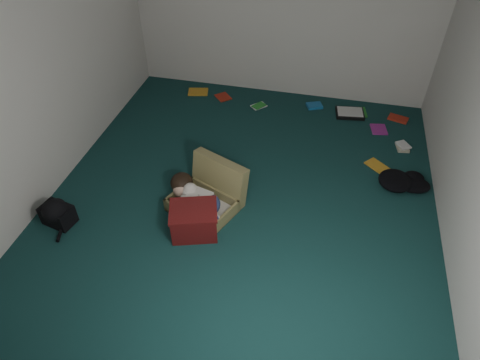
% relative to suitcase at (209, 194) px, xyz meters
% --- Properties ---
extents(floor, '(4.50, 4.50, 0.00)m').
position_rel_suitcase_xyz_m(floor, '(0.31, 0.20, -0.14)').
color(floor, '#143A38').
rests_on(floor, ground).
extents(wall_back, '(4.50, 0.00, 4.50)m').
position_rel_suitcase_xyz_m(wall_back, '(0.31, 2.45, 1.16)').
color(wall_back, silver).
rests_on(wall_back, ground).
extents(wall_front, '(4.50, 0.00, 4.50)m').
position_rel_suitcase_xyz_m(wall_front, '(0.31, -2.05, 1.16)').
color(wall_front, silver).
rests_on(wall_front, ground).
extents(wall_left, '(0.00, 4.50, 4.50)m').
position_rel_suitcase_xyz_m(wall_left, '(-1.69, 0.20, 1.16)').
color(wall_left, silver).
rests_on(wall_left, ground).
extents(suitcase, '(0.83, 0.82, 0.47)m').
position_rel_suitcase_xyz_m(suitcase, '(0.00, 0.00, 0.00)').
color(suitcase, olive).
rests_on(suitcase, floor).
extents(person, '(0.61, 0.52, 0.29)m').
position_rel_suitcase_xyz_m(person, '(-0.10, -0.13, 0.04)').
color(person, silver).
rests_on(person, suitcase).
extents(maroon_bin, '(0.53, 0.47, 0.31)m').
position_rel_suitcase_xyz_m(maroon_bin, '(-0.03, -0.41, 0.02)').
color(maroon_bin, '#591212').
rests_on(maroon_bin, floor).
extents(backpack, '(0.43, 0.37, 0.22)m').
position_rel_suitcase_xyz_m(backpack, '(-1.39, -0.60, -0.03)').
color(backpack, black).
rests_on(backpack, floor).
extents(clothing_pile, '(0.41, 0.33, 0.13)m').
position_rel_suitcase_xyz_m(clothing_pile, '(2.01, 0.78, -0.08)').
color(clothing_pile, black).
rests_on(clothing_pile, floor).
extents(paper_tray, '(0.40, 0.32, 0.05)m').
position_rel_suitcase_xyz_m(paper_tray, '(1.36, 2.06, -0.11)').
color(paper_tray, black).
rests_on(paper_tray, floor).
extents(book_scatter, '(3.04, 1.40, 0.02)m').
position_rel_suitcase_xyz_m(book_scatter, '(1.00, 1.90, -0.13)').
color(book_scatter, gold).
rests_on(book_scatter, floor).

